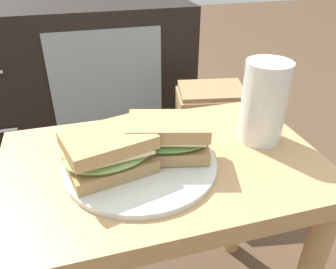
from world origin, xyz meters
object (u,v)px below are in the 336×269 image
Objects in this scene: paper_bag at (208,139)px; beer_glass at (264,104)px; tv_cabinet at (74,75)px; plate at (141,164)px; sandwich_front at (109,152)px; sandwich_back at (168,137)px.

beer_glass is at bearing -101.59° from paper_bag.
beer_glass is 0.40× the size of paper_bag.
tv_cabinet is at bearing 131.04° from paper_bag.
tv_cabinet is at bearing 95.63° from plate.
beer_glass is at bearing 6.89° from sandwich_front.
sandwich_front reaches higher than plate.
plate is at bearing -173.38° from beer_glass.
sandwich_front is 0.29m from beer_glass.
paper_bag is (0.42, -0.49, -0.10)m from tv_cabinet.
paper_bag is at bearing -48.96° from tv_cabinet.
sandwich_front is at bearing -128.67° from paper_bag.
sandwich_back is 1.06× the size of beer_glass.
sandwich_front is 1.06× the size of beer_glass.
beer_glass is (0.33, -0.93, 0.24)m from tv_cabinet.
tv_cabinet is 2.50× the size of paper_bag.
tv_cabinet is 6.26× the size of beer_glass.
sandwich_front is (0.04, -0.96, 0.21)m from tv_cabinet.
beer_glass is at bearing 6.62° from plate.
paper_bag is (0.28, 0.46, -0.32)m from sandwich_back.
paper_bag is (0.09, 0.44, -0.35)m from beer_glass.
plate is at bearing -171.84° from sandwich_back.
sandwich_back is 0.63m from paper_bag.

